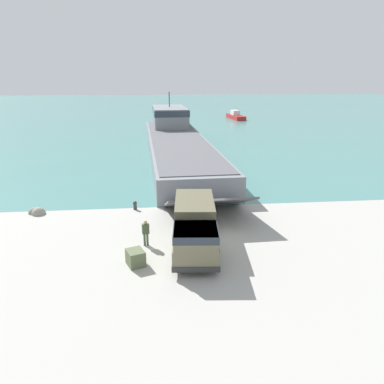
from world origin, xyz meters
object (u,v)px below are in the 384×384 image
Objects in this scene: mooring_bollard at (135,205)px; military_truck at (195,226)px; landing_craft at (176,139)px; soldier_on_ramp at (146,231)px; cargo_crate at (136,258)px; moored_boat_a at (236,116)px.

military_truck is at bearing -61.74° from mooring_bollard.
mooring_bollard is (-4.57, -23.13, -1.50)m from landing_craft.
military_truck is 4.40× the size of soldier_on_ramp.
military_truck is 4.11m from cargo_crate.
landing_craft is 41.58× the size of cargo_crate.
landing_craft is 43.22m from moored_boat_a.
landing_craft is 5.05× the size of moored_boat_a.
cargo_crate is (0.46, -9.25, 0.06)m from mooring_bollard.
landing_craft is 23.63m from mooring_bollard.
mooring_bollard is at bearing 92.86° from cargo_crate.
moored_boat_a is (16.94, 39.74, -1.20)m from landing_craft.
cargo_crate is (-21.05, -72.12, -0.23)m from moored_boat_a.
mooring_bollard is at bearing 64.50° from moored_boat_a.
landing_craft is 30.61m from military_truck.
cargo_crate is at bearing -22.02° from soldier_on_ramp.
landing_craft is at bearing 82.77° from cargo_crate.
military_truck is 0.84× the size of moored_boat_a.
landing_craft is at bearing -176.07° from military_truck.
mooring_bollard is (-1.00, 6.75, -0.59)m from soldier_on_ramp.
moored_boat_a is at bearing 153.77° from soldier_on_ramp.
military_truck reaches higher than moored_boat_a.
soldier_on_ramp is (-3.57, -29.88, -0.91)m from landing_craft.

